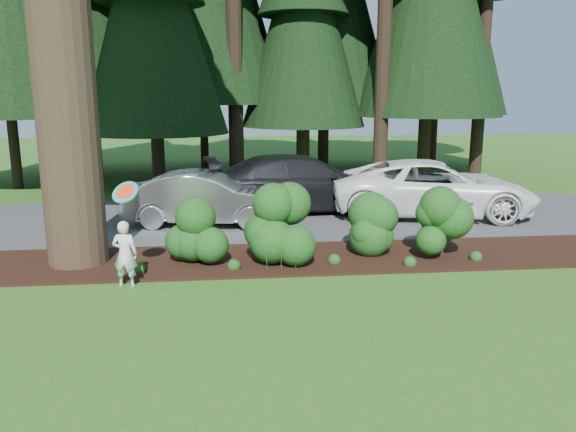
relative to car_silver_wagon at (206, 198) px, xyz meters
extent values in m
plane|color=#285518|center=(1.98, -6.76, -0.77)|extent=(80.00, 80.00, 0.00)
cube|color=black|center=(1.98, -3.51, -0.74)|extent=(16.00, 2.50, 0.05)
cube|color=#38383A|center=(1.98, 0.74, -0.75)|extent=(22.00, 6.00, 0.03)
sphere|color=#144415|center=(-0.02, -3.56, -0.11)|extent=(1.08, 1.08, 1.08)
cylinder|color=black|center=(-0.02, -3.56, -0.62)|extent=(0.08, 0.08, 0.30)
sphere|color=#144415|center=(1.78, -3.76, 0.17)|extent=(1.35, 1.35, 1.35)
cylinder|color=black|center=(1.78, -3.76, -0.62)|extent=(0.08, 0.08, 0.30)
sphere|color=#144415|center=(3.58, -3.46, 0.06)|extent=(1.26, 1.26, 1.26)
cylinder|color=black|center=(3.58, -3.46, -0.62)|extent=(0.08, 0.08, 0.30)
sphere|color=#144415|center=(5.38, -3.66, -0.05)|extent=(1.17, 1.17, 1.17)
cylinder|color=black|center=(5.38, -3.66, -0.62)|extent=(0.08, 0.08, 0.30)
cylinder|color=#144415|center=(1.38, -4.36, -0.52)|extent=(0.01, 0.01, 0.50)
sphere|color=white|center=(1.38, -4.36, -0.25)|extent=(0.09, 0.09, 0.09)
cylinder|color=#144415|center=(1.68, -4.36, -0.52)|extent=(0.01, 0.01, 0.50)
sphere|color=white|center=(1.68, -4.36, -0.25)|extent=(0.09, 0.09, 0.09)
cylinder|color=#144415|center=(1.98, -4.36, -0.52)|extent=(0.01, 0.01, 0.50)
sphere|color=white|center=(1.98, -4.36, -0.25)|extent=(0.09, 0.09, 0.09)
cylinder|color=black|center=(-7.52, 7.24, 4.13)|extent=(0.50, 0.50, 9.80)
cylinder|color=black|center=(-5.02, 7.74, 3.78)|extent=(0.50, 0.50, 9.10)
cylinder|color=black|center=(-2.02, 8.24, 4.48)|extent=(0.50, 0.50, 10.50)
cylinder|color=black|center=(0.98, 6.74, 3.61)|extent=(0.50, 0.50, 8.75)
cylinder|color=black|center=(3.98, 7.74, 4.83)|extent=(0.50, 0.50, 11.20)
cylinder|color=black|center=(6.98, 8.74, 3.96)|extent=(0.50, 0.50, 9.45)
cylinder|color=black|center=(9.48, 7.24, 4.66)|extent=(0.50, 0.50, 10.85)
cylinder|color=black|center=(11.98, 9.24, 4.13)|extent=(0.50, 0.50, 9.80)
cylinder|color=black|center=(-6.02, 11.74, 4.83)|extent=(0.50, 0.50, 11.20)
cylinder|color=black|center=(-0.52, 11.24, 4.48)|extent=(0.50, 0.50, 10.50)
cylinder|color=black|center=(5.48, 12.24, 5.18)|extent=(0.50, 0.50, 11.90)
cylinder|color=black|center=(10.48, 11.74, 4.31)|extent=(0.50, 0.50, 10.15)
imported|color=#B4B5B9|center=(0.00, 0.00, 0.00)|extent=(4.65, 2.17, 1.48)
imported|color=white|center=(6.67, 0.50, 0.09)|extent=(6.35, 3.78, 1.65)
imported|color=black|center=(2.91, 1.64, 0.13)|extent=(6.23, 3.13, 1.73)
imported|color=silver|center=(-1.35, -4.96, -0.12)|extent=(0.52, 0.38, 1.29)
cylinder|color=teal|center=(-1.30, -4.76, 1.03)|extent=(0.60, 0.43, 0.50)
cylinder|color=#FF3C15|center=(-1.30, -4.76, 1.04)|extent=(0.42, 0.30, 0.35)
camera|label=1|loc=(0.65, -15.41, 2.85)|focal=35.00mm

